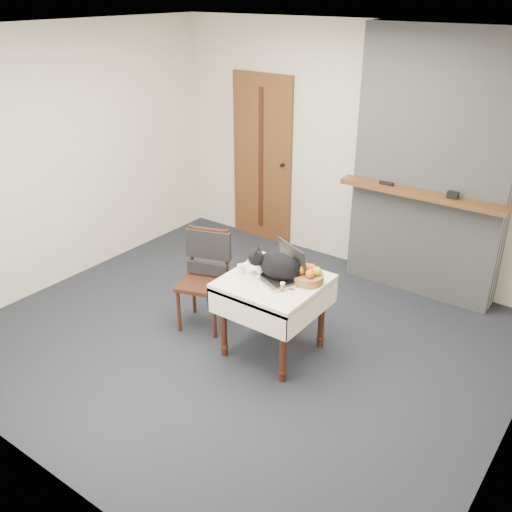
{
  "coord_description": "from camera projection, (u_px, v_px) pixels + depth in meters",
  "views": [
    {
      "loc": [
        2.66,
        -3.43,
        2.9
      ],
      "look_at": [
        0.19,
        -0.05,
        0.89
      ],
      "focal_mm": 40.0,
      "sensor_mm": 36.0,
      "label": 1
    }
  ],
  "objects": [
    {
      "name": "door",
      "position": [
        262.0,
        160.0,
        6.81
      ],
      "size": [
        0.82,
        0.1,
        2.0
      ],
      "color": "brown",
      "rests_on": "ground"
    },
    {
      "name": "cream_jar",
      "position": [
        241.0,
        269.0,
        4.77
      ],
      "size": [
        0.07,
        0.07,
        0.08
      ],
      "primitive_type": "cylinder",
      "color": "white",
      "rests_on": "side_table"
    },
    {
      "name": "side_table",
      "position": [
        274.0,
        292.0,
        4.73
      ],
      "size": [
        0.78,
        0.78,
        0.7
      ],
      "color": "#33150E",
      "rests_on": "ground"
    },
    {
      "name": "fruit_basket",
      "position": [
        308.0,
        276.0,
        4.62
      ],
      "size": [
        0.25,
        0.25,
        0.14
      ],
      "color": "brown",
      "rests_on": "side_table"
    },
    {
      "name": "laptop",
      "position": [
        283.0,
        270.0,
        4.68
      ],
      "size": [
        0.49,
        0.46,
        0.29
      ],
      "rotation": [
        0.0,
        0.0,
        -0.43
      ],
      "color": "#B7B7BC",
      "rests_on": "side_table"
    },
    {
      "name": "chair",
      "position": [
        206.0,
        264.0,
        5.2
      ],
      "size": [
        0.52,
        0.51,
        0.92
      ],
      "rotation": [
        0.0,
        0.0,
        0.33
      ],
      "color": "#33150E",
      "rests_on": "ground"
    },
    {
      "name": "desk_clutter",
      "position": [
        293.0,
        285.0,
        4.59
      ],
      "size": [
        0.14,
        0.03,
        0.01
      ],
      "primitive_type": "cube",
      "rotation": [
        0.0,
        0.0,
        0.09
      ],
      "color": "black",
      "rests_on": "side_table"
    },
    {
      "name": "cat",
      "position": [
        279.0,
        267.0,
        4.65
      ],
      "size": [
        0.56,
        0.35,
        0.27
      ],
      "rotation": [
        0.0,
        0.0,
        0.42
      ],
      "color": "black",
      "rests_on": "side_table"
    },
    {
      "name": "room_shell",
      "position": [
        274.0,
        135.0,
        4.74
      ],
      "size": [
        4.52,
        4.01,
        2.61
      ],
      "color": "beige",
      "rests_on": "ground"
    },
    {
      "name": "ground",
      "position": [
        243.0,
        338.0,
        5.16
      ],
      "size": [
        4.5,
        4.5,
        0.0
      ],
      "primitive_type": "plane",
      "color": "black",
      "rests_on": "ground"
    },
    {
      "name": "pill_bottle",
      "position": [
        283.0,
        287.0,
        4.49
      ],
      "size": [
        0.04,
        0.04,
        0.08
      ],
      "color": "#B46316",
      "rests_on": "side_table"
    },
    {
      "name": "chimney",
      "position": [
        432.0,
        168.0,
        5.47
      ],
      "size": [
        1.62,
        0.48,
        2.6
      ],
      "color": "gray",
      "rests_on": "ground"
    }
  ]
}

